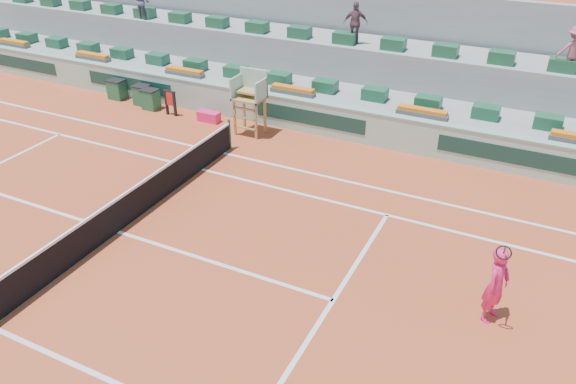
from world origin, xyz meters
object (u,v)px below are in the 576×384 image
at_px(player_bag, 209,117).
at_px(umpire_chair, 250,94).
at_px(drink_cooler_a, 151,99).
at_px(tennis_player, 496,285).

xyz_separation_m(player_bag, umpire_chair, (2.04, -0.19, 1.34)).
relative_size(umpire_chair, drink_cooler_a, 2.86).
relative_size(umpire_chair, tennis_player, 1.05).
height_order(player_bag, drink_cooler_a, drink_cooler_a).
relative_size(player_bag, umpire_chair, 0.37).
height_order(player_bag, tennis_player, tennis_player).
height_order(player_bag, umpire_chair, umpire_chair).
bearing_deg(umpire_chair, drink_cooler_a, 177.19).
bearing_deg(tennis_player, player_bag, 150.53).
bearing_deg(tennis_player, drink_cooler_a, 155.39).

